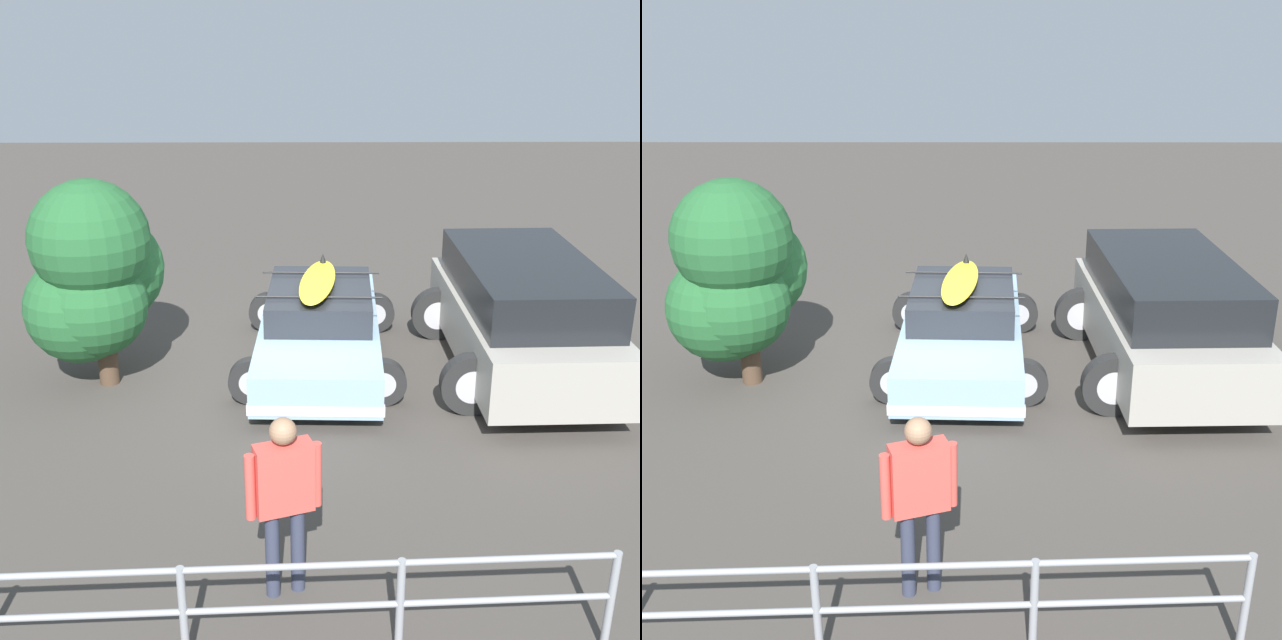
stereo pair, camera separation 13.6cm
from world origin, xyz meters
The scene contains 6 objects.
ground_plane centered at (0.00, 0.00, -0.01)m, with size 44.00×44.00×0.02m, color #423D38.
sedan_car centered at (-0.29, -0.38, 0.58)m, with size 2.53×4.38×1.47m.
suv_car centered at (-3.25, -0.08, 0.92)m, with size 2.90×4.62×1.75m.
person_bystander centered at (0.08, 4.81, 1.09)m, with size 0.67×0.37×1.82m.
railing_fence centered at (0.88, 5.70, 0.65)m, with size 7.15×0.38×0.97m.
bush_near_left centered at (2.89, 0.17, 1.57)m, with size 1.88×2.27×2.99m.
Camera 2 is at (-0.32, 10.89, 5.10)m, focal length 45.00 mm.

